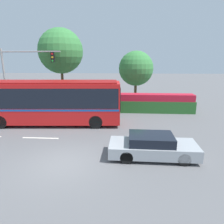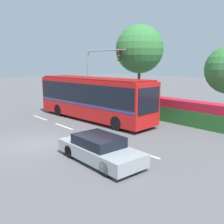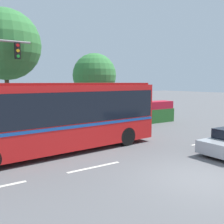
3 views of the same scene
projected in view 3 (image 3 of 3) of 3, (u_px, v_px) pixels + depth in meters
ground_plane at (199, 179)px, 9.29m from camera, size 140.00×140.00×0.00m
city_bus at (52, 113)px, 12.55m from camera, size 11.33×3.33×3.39m
flowering_hedge at (125, 115)px, 20.54m from camera, size 9.86×1.28×1.78m
street_tree_left at (5, 45)px, 16.75m from camera, size 4.55×4.55×8.10m
street_tree_centre at (94, 75)px, 22.97m from camera, size 3.84×3.84×5.95m
lane_stripe_mid at (205, 143)px, 14.83m from camera, size 2.40×0.16×0.01m
lane_stripe_far at (94, 167)px, 10.54m from camera, size 2.40×0.16×0.01m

